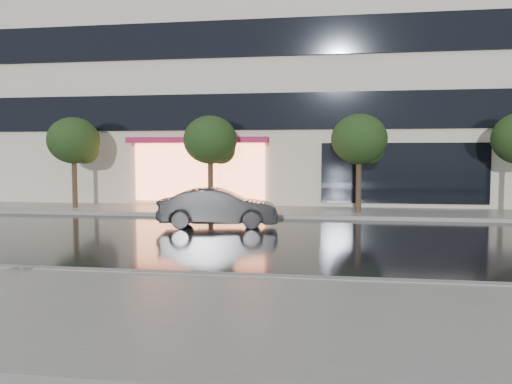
# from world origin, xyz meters

# --- Properties ---
(ground) EXTENTS (120.00, 120.00, 0.00)m
(ground) POSITION_xyz_m (0.00, 0.00, 0.00)
(ground) COLOR black
(ground) RESTS_ON ground
(sidewalk_near) EXTENTS (60.00, 4.50, 0.12)m
(sidewalk_near) POSITION_xyz_m (0.00, -3.25, 0.06)
(sidewalk_near) COLOR slate
(sidewalk_near) RESTS_ON ground
(sidewalk_far) EXTENTS (60.00, 3.50, 0.12)m
(sidewalk_far) POSITION_xyz_m (0.00, 10.25, 0.06)
(sidewalk_far) COLOR slate
(sidewalk_far) RESTS_ON ground
(curb_near) EXTENTS (60.00, 0.25, 0.14)m
(curb_near) POSITION_xyz_m (0.00, -1.00, 0.07)
(curb_near) COLOR gray
(curb_near) RESTS_ON ground
(curb_far) EXTENTS (60.00, 0.25, 0.14)m
(curb_far) POSITION_xyz_m (0.00, 8.50, 0.07)
(curb_far) COLOR gray
(curb_far) RESTS_ON ground
(office_building) EXTENTS (30.00, 12.76, 18.00)m
(office_building) POSITION_xyz_m (-0.00, 17.97, 9.00)
(office_building) COLOR beige
(office_building) RESTS_ON ground
(tree_far_west) EXTENTS (2.20, 2.20, 3.99)m
(tree_far_west) POSITION_xyz_m (-8.94, 10.03, 2.92)
(tree_far_west) COLOR #33261C
(tree_far_west) RESTS_ON ground
(tree_mid_west) EXTENTS (2.20, 2.20, 3.99)m
(tree_mid_west) POSITION_xyz_m (-2.94, 10.03, 2.92)
(tree_mid_west) COLOR #33261C
(tree_mid_west) RESTS_ON ground
(tree_mid_east) EXTENTS (2.20, 2.20, 3.99)m
(tree_mid_east) POSITION_xyz_m (3.06, 10.03, 2.92)
(tree_mid_east) COLOR #33261C
(tree_mid_east) RESTS_ON ground
(parked_car) EXTENTS (4.05, 1.89, 1.28)m
(parked_car) POSITION_xyz_m (-1.76, 6.00, 0.64)
(parked_car) COLOR black
(parked_car) RESTS_ON ground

